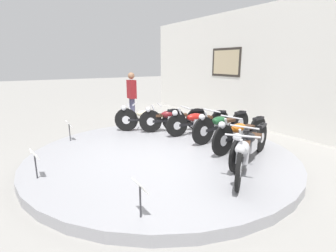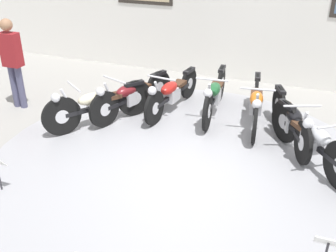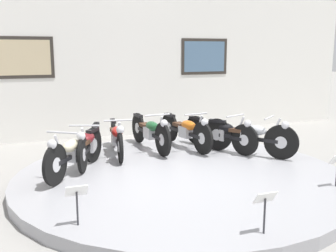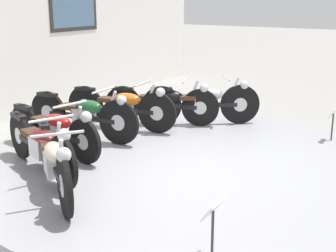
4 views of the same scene
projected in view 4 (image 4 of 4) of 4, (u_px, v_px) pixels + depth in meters
The scene contains 11 objects.
ground_plane at pixel (180, 171), 6.40m from camera, with size 60.00×60.00×0.00m, color gray.
display_platform at pixel (180, 165), 6.38m from camera, with size 5.67×5.67×0.18m, color #99999E.
motorcycle_cream at pixel (54, 159), 5.15m from camera, with size 1.20×1.67×0.81m.
motorcycle_maroon at pixel (41, 144), 5.74m from camera, with size 0.77×1.88×0.79m.
motorcycle_red at pixel (54, 128), 6.46m from camera, with size 0.54×1.95×0.78m.
motorcycle_green at pixel (84, 113), 7.15m from camera, with size 0.54×2.02×0.81m.
motorcycle_orange at pixel (122, 105), 7.69m from camera, with size 0.54×2.00×0.81m.
motorcycle_black at pixel (163, 102), 7.98m from camera, with size 0.80×1.87×0.79m.
motorcycle_silver at pixel (203, 102), 7.95m from camera, with size 1.28×1.64×0.81m.
info_placard_front_left at pixel (213, 217), 3.87m from camera, with size 0.26×0.11×0.51m.
info_placard_front_right at pixel (333, 117), 7.07m from camera, with size 0.26×0.11×0.51m.
Camera 4 is at (-5.14, -3.10, 2.31)m, focal length 50.00 mm.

